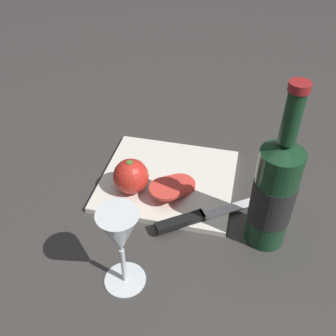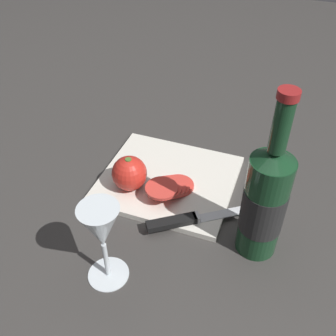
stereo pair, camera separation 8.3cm
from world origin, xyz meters
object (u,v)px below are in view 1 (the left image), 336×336
at_px(wine_bottle, 274,193).
at_px(tomato_slice_stack_near, 173,187).
at_px(whole_tomato, 131,176).
at_px(wine_glass, 122,237).
at_px(knife, 193,218).

distance_m(wine_bottle, tomato_slice_stack_near, 0.23).
relative_size(whole_tomato, tomato_slice_stack_near, 0.67).
relative_size(wine_glass, knife, 0.70).
bearing_deg(wine_glass, whole_tomato, -75.25).
distance_m(wine_glass, tomato_slice_stack_near, 0.25).
bearing_deg(whole_tomato, knife, 158.56).
height_order(wine_bottle, whole_tomato, wine_bottle).
height_order(wine_glass, whole_tomato, wine_glass).
distance_m(wine_glass, knife, 0.21).
bearing_deg(wine_bottle, tomato_slice_stack_near, -19.20).
relative_size(wine_glass, tomato_slice_stack_near, 1.47).
xyz_separation_m(wine_bottle, knife, (0.14, -0.00, -0.10)).
xyz_separation_m(whole_tomato, tomato_slice_stack_near, (-0.09, -0.01, -0.02)).
distance_m(wine_bottle, whole_tomato, 0.31).
bearing_deg(knife, wine_glass, -154.94).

